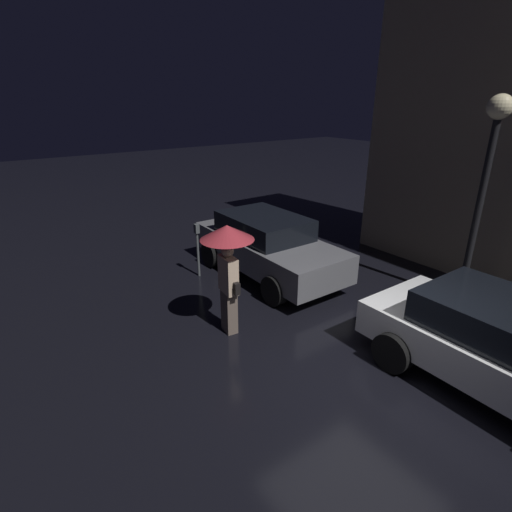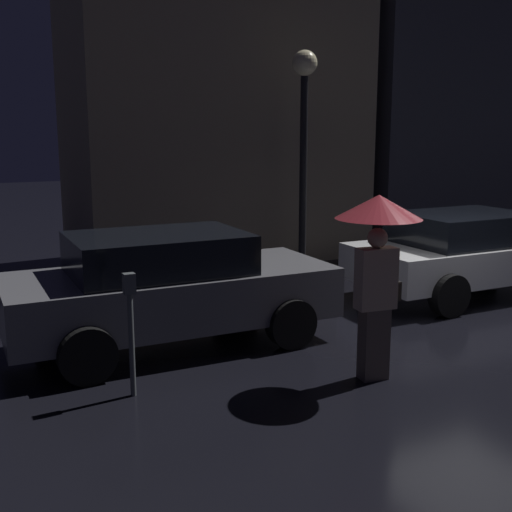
# 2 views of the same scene
# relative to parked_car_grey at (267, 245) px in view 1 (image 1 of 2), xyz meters

# --- Properties ---
(ground_plane) EXTENTS (60.00, 60.00, 0.00)m
(ground_plane) POSITION_rel_parked_car_grey_xyz_m (4.16, -1.30, -0.78)
(ground_plane) COLOR black
(parked_car_grey) EXTENTS (4.25, 1.95, 1.49)m
(parked_car_grey) POSITION_rel_parked_car_grey_xyz_m (0.00, 0.00, 0.00)
(parked_car_grey) COLOR slate
(parked_car_grey) RESTS_ON ground
(parked_car_white) EXTENTS (4.14, 2.03, 1.42)m
(parked_car_white) POSITION_rel_parked_car_grey_xyz_m (5.42, 0.19, -0.03)
(parked_car_white) COLOR silver
(parked_car_white) RESTS_ON ground
(pedestrian_with_umbrella) EXTENTS (0.95, 0.95, 2.10)m
(pedestrian_with_umbrella) POSITION_rel_parked_car_grey_xyz_m (1.66, -2.18, 0.80)
(pedestrian_with_umbrella) COLOR #66564C
(pedestrian_with_umbrella) RESTS_ON ground
(parking_meter) EXTENTS (0.12, 0.10, 1.34)m
(parking_meter) POSITION_rel_parked_car_grey_xyz_m (-0.91, -1.42, 0.04)
(parking_meter) COLOR #4C5154
(parking_meter) RESTS_ON ground
(street_lamp_near) EXTENTS (0.46, 0.46, 4.21)m
(street_lamp_near) POSITION_rel_parked_car_grey_xyz_m (3.59, 2.60, 2.29)
(street_lamp_near) COLOR black
(street_lamp_near) RESTS_ON ground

